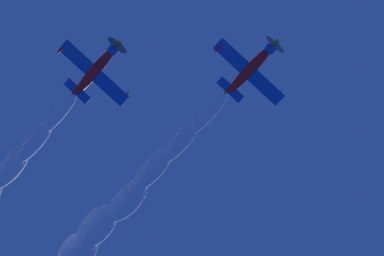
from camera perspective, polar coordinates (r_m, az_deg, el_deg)
airplane_lead at (r=86.88m, az=4.42°, el=4.44°), size 7.91×8.06×3.53m
airplane_left_wingman at (r=88.36m, az=-7.03°, el=4.32°), size 7.95×8.03×3.18m
smoke_trail_lead at (r=96.16m, az=-5.86°, el=-6.25°), size 25.86×24.01×5.41m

